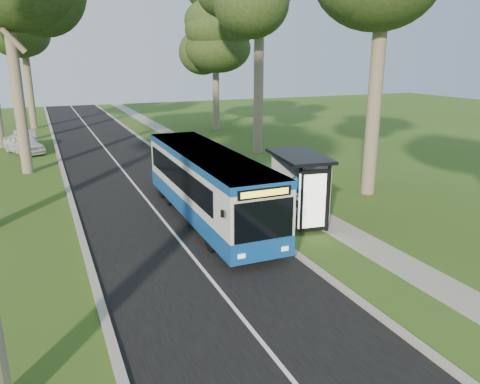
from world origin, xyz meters
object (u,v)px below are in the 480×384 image
object	(u,v)px
litter_bin	(257,196)
car_white	(24,144)
bus	(208,185)
bus_shelter	(308,177)
car_silver	(26,140)
bus_stop_sign	(295,199)

from	to	relation	value
litter_bin	car_white	distance (m)	21.07
bus	litter_bin	bearing A→B (deg)	18.11
bus_shelter	car_silver	size ratio (longest dim) A/B	0.83
car_white	car_silver	size ratio (longest dim) A/B	0.97
bus_shelter	car_silver	world-z (taller)	bus_shelter
bus_stop_sign	car_white	world-z (taller)	bus_stop_sign
car_white	bus	bearing A→B (deg)	-90.93
bus	litter_bin	world-z (taller)	bus
bus_shelter	car_white	world-z (taller)	bus_shelter
car_white	car_silver	world-z (taller)	car_white
bus_stop_sign	litter_bin	distance (m)	4.24
bus_stop_sign	car_silver	bearing A→B (deg)	99.35
litter_bin	car_white	world-z (taller)	car_white
litter_bin	car_white	size ratio (longest dim) A/B	0.21
bus	car_white	bearing A→B (deg)	112.26
litter_bin	car_silver	distance (m)	22.36
bus	litter_bin	size ratio (longest dim) A/B	12.40
bus_stop_sign	car_white	bearing A→B (deg)	101.00
litter_bin	car_white	bearing A→B (deg)	119.87
litter_bin	bus_stop_sign	bearing A→B (deg)	-93.93
bus	car_white	distance (m)	20.66
bus_stop_sign	bus_shelter	xyz separation A→B (m)	(1.08, 0.88, 0.58)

